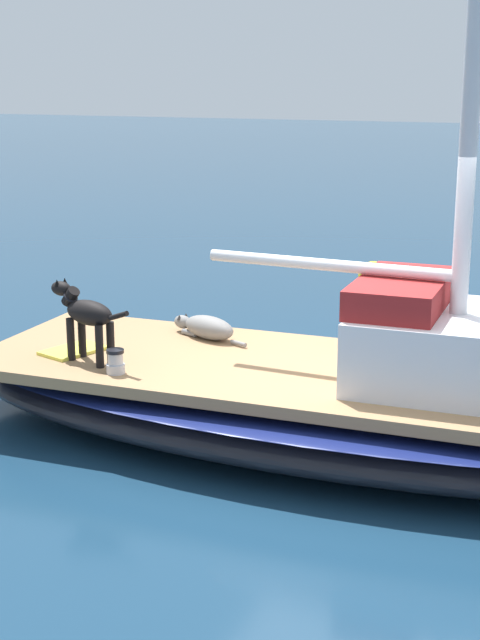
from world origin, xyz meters
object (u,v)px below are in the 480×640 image
at_px(dog_black, 86,315).
at_px(deck_towel, 74,350).
at_px(deck_winch, 115,362).
at_px(sailboat_main, 345,408).
at_px(mooring_buoy, 373,276).
at_px(dog_grey, 206,327).

bearing_deg(dog_black, deck_towel, -122.62).
relative_size(dog_black, deck_winch, 4.43).
xyz_separation_m(sailboat_main, mooring_buoy, (-5.97, -1.61, -0.12)).
height_order(sailboat_main, deck_towel, deck_towel).
relative_size(sailboat_main, dog_grey, 7.98).
relative_size(dog_grey, deck_towel, 1.66).
distance_m(deck_towel, mooring_buoy, 6.52).
distance_m(dog_grey, deck_winch, 1.33).
height_order(dog_black, deck_winch, dog_black).
xyz_separation_m(dog_black, mooring_buoy, (-6.62, 0.57, -0.86)).
xyz_separation_m(dog_grey, mooring_buoy, (-5.50, -0.04, -0.55)).
xyz_separation_m(sailboat_main, dog_grey, (-0.46, -1.57, 0.43)).
bearing_deg(sailboat_main, mooring_buoy, -164.90).
bearing_deg(deck_towel, sailboat_main, 101.04).
height_order(sailboat_main, dog_black, dog_black).
xyz_separation_m(deck_winch, deck_towel, (-0.37, -0.69, -0.08)).
height_order(sailboat_main, mooring_buoy, sailboat_main).
height_order(sailboat_main, deck_winch, deck_winch).
bearing_deg(deck_winch, mooring_buoy, 178.71).
distance_m(sailboat_main, deck_winch, 2.00).
xyz_separation_m(dog_grey, deck_towel, (0.94, -0.88, -0.09)).
distance_m(sailboat_main, deck_towel, 2.52).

